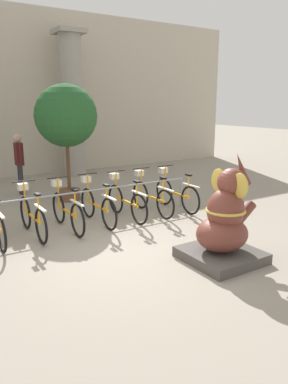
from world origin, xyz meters
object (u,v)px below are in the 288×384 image
object	(u,v)px
bicycle_3	(67,210)
elephant_statue	(224,225)
bicycle_4	(97,205)
potted_tree	(66,118)
person_pedestrian	(19,158)
bicycle_5	(126,201)
bicycle_2	(32,216)
bicycle_7	(176,193)
bicycle_6	(151,196)

from	to	relation	value
bicycle_3	elephant_statue	size ratio (longest dim) A/B	0.96
bicycle_4	potted_tree	bearing A→B (deg)	84.09
person_pedestrian	bicycle_4	bearing A→B (deg)	-79.08
bicycle_5	person_pedestrian	size ratio (longest dim) A/B	1.01
bicycle_5	potted_tree	size ratio (longest dim) A/B	0.57
bicycle_2	elephant_statue	xyz separation A→B (m)	(2.43, -3.01, 0.21)
bicycle_4	person_pedestrian	xyz separation A→B (m)	(-0.72, 3.73, 0.67)
bicycle_7	person_pedestrian	size ratio (longest dim) A/B	1.01
bicycle_4	bicycle_7	xyz separation A→B (m)	(2.21, -0.02, 0.00)
bicycle_6	potted_tree	size ratio (longest dim) A/B	0.57
bicycle_7	person_pedestrian	bearing A→B (deg)	128.00
bicycle_3	potted_tree	world-z (taller)	potted_tree
bicycle_5	bicycle_6	world-z (taller)	same
person_pedestrian	bicycle_6	bearing A→B (deg)	-59.54
bicycle_3	elephant_statue	world-z (taller)	elephant_statue
elephant_statue	bicycle_6	bearing A→B (deg)	80.37
potted_tree	bicycle_3	bearing A→B (deg)	-112.56
bicycle_5	bicycle_7	bearing A→B (deg)	0.23
person_pedestrian	potted_tree	xyz separation A→B (m)	(0.96, -1.43, 1.19)
bicycle_7	potted_tree	distance (m)	3.56
bicycle_7	bicycle_2	bearing A→B (deg)	-179.97
bicycle_3	bicycle_4	size ratio (longest dim) A/B	1.00
bicycle_4	bicycle_7	size ratio (longest dim) A/B	1.00
bicycle_3	elephant_statue	bearing A→B (deg)	-60.37
bicycle_2	bicycle_5	distance (m)	2.21
bicycle_6	bicycle_7	size ratio (longest dim) A/B	1.00
bicycle_4	potted_tree	size ratio (longest dim) A/B	0.57
bicycle_3	person_pedestrian	xyz separation A→B (m)	(0.02, 3.78, 0.67)
bicycle_6	person_pedestrian	world-z (taller)	person_pedestrian
bicycle_7	elephant_statue	xyz separation A→B (m)	(-1.25, -3.01, 0.21)
bicycle_3	bicycle_7	distance (m)	2.94
bicycle_5	bicycle_2	bearing A→B (deg)	179.90
bicycle_3	bicycle_5	size ratio (longest dim) A/B	1.00
bicycle_2	potted_tree	world-z (taller)	potted_tree
bicycle_6	bicycle_7	distance (m)	0.74
bicycle_5	elephant_statue	distance (m)	3.02
person_pedestrian	potted_tree	size ratio (longest dim) A/B	0.57
bicycle_7	person_pedestrian	xyz separation A→B (m)	(-2.93, 3.75, 0.67)
bicycle_3	bicycle_5	world-z (taller)	same
bicycle_4	bicycle_5	world-z (taller)	same
bicycle_2	bicycle_3	world-z (taller)	same
potted_tree	bicycle_6	bearing A→B (deg)	-61.69
elephant_statue	person_pedestrian	bearing A→B (deg)	103.94
bicycle_2	potted_tree	size ratio (longest dim) A/B	0.57
bicycle_2	person_pedestrian	xyz separation A→B (m)	(0.75, 3.75, 0.67)
bicycle_2	bicycle_6	size ratio (longest dim) A/B	1.00
bicycle_4	bicycle_7	distance (m)	2.21
bicycle_3	bicycle_6	bearing A→B (deg)	1.33
bicycle_4	bicycle_5	xyz separation A→B (m)	(0.74, -0.02, 0.00)
bicycle_6	potted_tree	bearing A→B (deg)	118.31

